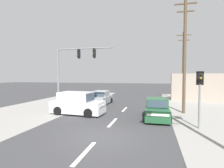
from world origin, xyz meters
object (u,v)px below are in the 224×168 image
(suv_oncoming_mid, at_px, (77,104))
(sedan_kerbside_parked, at_px, (101,98))
(sedan_crossing_left, at_px, (157,109))
(utility_pole_background_right, at_px, (183,65))
(pedestal_signal_right_kerb, at_px, (200,90))
(utility_pole_midground_right, at_px, (185,54))
(traffic_signal_mast, at_px, (71,66))

(suv_oncoming_mid, bearing_deg, sedan_kerbside_parked, 85.73)
(sedan_crossing_left, bearing_deg, suv_oncoming_mid, -179.45)
(sedan_kerbside_parked, height_order, sedan_crossing_left, same)
(utility_pole_background_right, distance_m, pedestal_signal_right_kerb, 13.19)
(sedan_kerbside_parked, bearing_deg, suv_oncoming_mid, -94.27)
(sedan_crossing_left, height_order, suv_oncoming_mid, suv_oncoming_mid)
(utility_pole_midground_right, xyz_separation_m, sedan_kerbside_parked, (-8.51, 3.05, -4.49))
(sedan_kerbside_parked, xyz_separation_m, sedan_crossing_left, (6.22, -5.49, 0.00))
(utility_pole_midground_right, distance_m, traffic_signal_mast, 10.08)
(pedestal_signal_right_kerb, bearing_deg, utility_pole_background_right, 85.94)
(utility_pole_background_right, bearing_deg, traffic_signal_mast, -137.42)
(utility_pole_background_right, height_order, pedestal_signal_right_kerb, utility_pole_background_right)
(pedestal_signal_right_kerb, height_order, sedan_kerbside_parked, pedestal_signal_right_kerb)
(utility_pole_background_right, distance_m, suv_oncoming_mid, 15.30)
(utility_pole_background_right, bearing_deg, sedan_kerbside_parked, -151.17)
(traffic_signal_mast, relative_size, pedestal_signal_right_kerb, 1.69)
(sedan_crossing_left, bearing_deg, utility_pole_background_right, 72.44)
(utility_pole_background_right, height_order, sedan_kerbside_parked, utility_pole_background_right)
(utility_pole_background_right, xyz_separation_m, sedan_kerbside_parked, (-9.64, -5.31, -4.06))
(utility_pole_midground_right, relative_size, traffic_signal_mast, 1.65)
(utility_pole_background_right, height_order, traffic_signal_mast, utility_pole_background_right)
(sedan_crossing_left, bearing_deg, sedan_kerbside_parked, 138.58)
(traffic_signal_mast, height_order, pedestal_signal_right_kerb, traffic_signal_mast)
(utility_pole_midground_right, height_order, traffic_signal_mast, utility_pole_midground_right)
(traffic_signal_mast, distance_m, pedestal_signal_right_kerb, 10.62)
(sedan_crossing_left, bearing_deg, utility_pole_midground_right, 46.80)
(sedan_crossing_left, relative_size, suv_oncoming_mid, 0.92)
(suv_oncoming_mid, bearing_deg, sedan_crossing_left, 0.55)
(sedan_kerbside_parked, relative_size, sedan_crossing_left, 1.00)
(pedestal_signal_right_kerb, relative_size, sedan_crossing_left, 0.84)
(utility_pole_background_right, distance_m, sedan_crossing_left, 12.03)
(utility_pole_background_right, height_order, suv_oncoming_mid, utility_pole_background_right)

